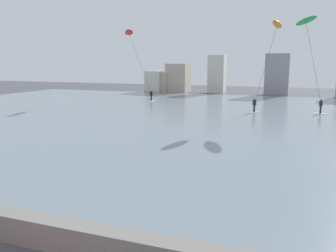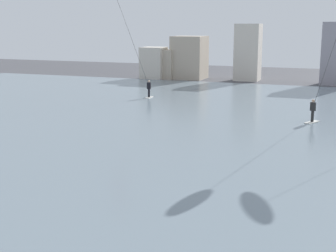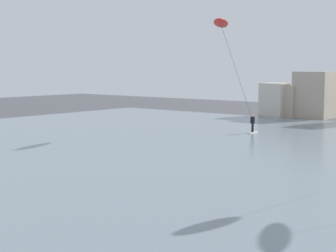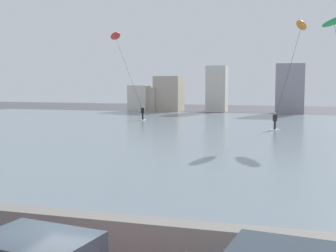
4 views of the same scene
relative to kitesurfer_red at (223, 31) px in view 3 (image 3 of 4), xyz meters
name	(u,v)px [view 3 (image 3 of 4)]	position (x,y,z in m)	size (l,w,h in m)	color
kitesurfer_red	(223,31)	(0.00, 0.00, 0.00)	(4.57, 3.75, 10.21)	silver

